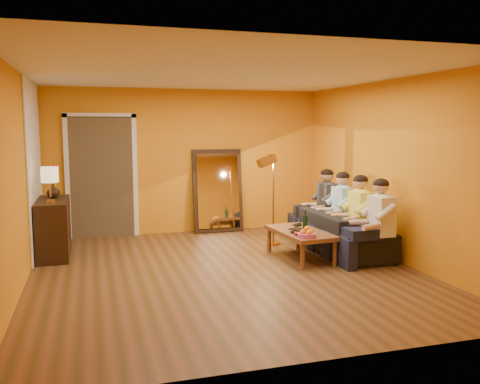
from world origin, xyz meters
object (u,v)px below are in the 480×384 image
object	(u,v)px
dog	(330,236)
person_far_left	(381,223)
person_mid_left	(361,216)
wine_bottle	(305,221)
sideboard	(54,228)
person_mid_right	(343,210)
coffee_table	(300,245)
vase	(53,191)
laptop	(302,225)
person_far_right	(327,205)
table_lamp	(50,185)
floor_lamp	(273,201)
tumbler	(305,226)
sofa	(338,230)
mirror_frame	(218,191)

from	to	relation	value
dog	person_far_left	world-z (taller)	person_far_left
person_mid_left	wine_bottle	size ratio (longest dim) A/B	3.94
sideboard	person_far_left	xyz separation A→B (m)	(4.37, -1.88, 0.18)
person_mid_right	sideboard	bearing A→B (deg)	169.86
person_mid_left	wine_bottle	xyz separation A→B (m)	(-0.86, 0.08, -0.03)
coffee_table	vase	world-z (taller)	vase
dog	laptop	xyz separation A→B (m)	(-0.33, 0.29, 0.13)
person_mid_right	person_far_right	world-z (taller)	same
table_lamp	person_far_left	xyz separation A→B (m)	(4.37, -1.58, -0.49)
floor_lamp	dog	world-z (taller)	floor_lamp
floor_lamp	tumbler	distance (m)	0.90
coffee_table	wine_bottle	bearing A→B (deg)	-49.41
person_mid_left	laptop	size ratio (longest dim) A/B	4.13
person_far_left	floor_lamp	bearing A→B (deg)	120.82
person_mid_left	vase	world-z (taller)	person_mid_left
coffee_table	tumbler	xyz separation A→B (m)	(0.12, 0.12, 0.26)
table_lamp	person_mid_left	size ratio (longest dim) A/B	0.42
person_mid_left	vase	bearing A→B (deg)	160.11
floor_lamp	person_mid_left	xyz separation A→B (m)	(0.98, -1.08, -0.11)
person_mid_right	person_mid_left	bearing A→B (deg)	-90.00
wine_bottle	vase	size ratio (longest dim) A/B	1.51
dog	laptop	bearing A→B (deg)	156.39
person_far_right	laptop	world-z (taller)	person_far_right
wine_bottle	sofa	bearing A→B (deg)	27.25
person_mid_right	wine_bottle	size ratio (longest dim) A/B	3.94
person_far_left	vase	distance (m)	4.87
mirror_frame	vase	xyz separation A→B (m)	(-2.79, -0.83, 0.19)
coffee_table	floor_lamp	xyz separation A→B (m)	(-0.07, 0.96, 0.51)
coffee_table	dog	bearing A→B (deg)	2.78
floor_lamp	laptop	world-z (taller)	floor_lamp
coffee_table	person_mid_left	bearing A→B (deg)	-12.30
floor_lamp	coffee_table	bearing A→B (deg)	-91.27
person_far_left	vase	bearing A→B (deg)	154.00
dog	person_mid_right	distance (m)	0.62
vase	dog	bearing A→B (deg)	-19.30
dog	sofa	bearing A→B (deg)	61.53
sofa	person_mid_left	xyz separation A→B (m)	(0.13, -0.45, 0.29)
wine_bottle	floor_lamp	bearing A→B (deg)	96.69
person_far_left	wine_bottle	size ratio (longest dim) A/B	3.94
sofa	coffee_table	size ratio (longest dim) A/B	1.77
mirror_frame	person_far_left	xyz separation A→B (m)	(1.58, -2.96, -0.15)
dog	vase	distance (m)	4.26
person_mid_left	laptop	bearing A→B (deg)	146.80
vase	person_far_right	bearing A→B (deg)	-6.28
sideboard	floor_lamp	bearing A→B (deg)	-4.16
person_far_right	person_far_left	bearing A→B (deg)	-90.00
mirror_frame	coffee_table	xyz separation A→B (m)	(0.67, -2.29, -0.55)
table_lamp	dog	size ratio (longest dim) A/B	0.85
sideboard	mirror_frame	bearing A→B (deg)	21.16
sideboard	person_mid_left	xyz separation A→B (m)	(4.37, -1.33, 0.18)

